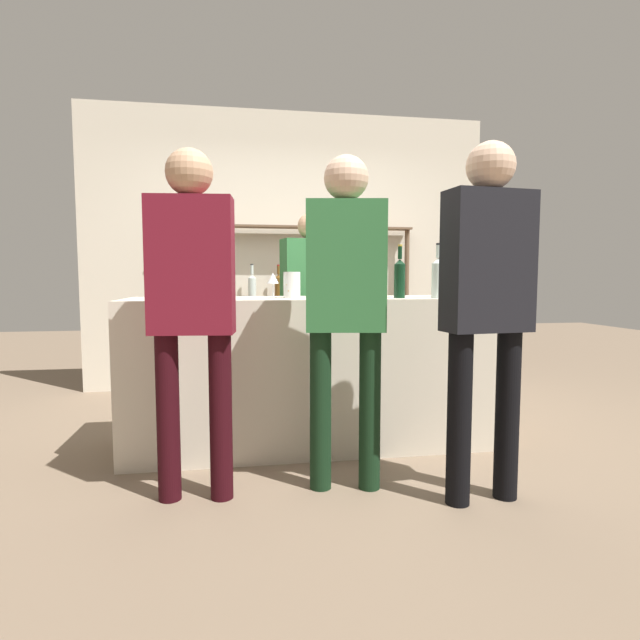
{
  "coord_description": "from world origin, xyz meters",
  "views": [
    {
      "loc": [
        -0.54,
        -3.26,
        1.12
      ],
      "look_at": [
        0.0,
        0.0,
        0.84
      ],
      "focal_mm": 28.0,
      "sensor_mm": 36.0,
      "label": 1
    }
  ],
  "objects_px": {
    "cork_jar": "(292,285)",
    "counter_bottle_1": "(445,278)",
    "customer_right": "(487,291)",
    "customer_left": "(192,294)",
    "customer_center": "(346,293)",
    "counter_bottle_0": "(400,277)",
    "server_behind_counter": "(311,296)",
    "wine_glass": "(273,279)",
    "counter_bottle_2": "(438,277)"
  },
  "relations": [
    {
      "from": "cork_jar",
      "to": "counter_bottle_1",
      "type": "bearing_deg",
      "value": -0.79
    },
    {
      "from": "cork_jar",
      "to": "customer_right",
      "type": "relative_size",
      "value": 0.1
    },
    {
      "from": "counter_bottle_1",
      "to": "customer_left",
      "type": "xyz_separation_m",
      "value": [
        -1.62,
        -0.71,
        -0.08
      ]
    },
    {
      "from": "customer_right",
      "to": "customer_center",
      "type": "bearing_deg",
      "value": 62.57
    },
    {
      "from": "counter_bottle_0",
      "to": "customer_left",
      "type": "distance_m",
      "value": 1.39
    },
    {
      "from": "customer_right",
      "to": "customer_left",
      "type": "distance_m",
      "value": 1.45
    },
    {
      "from": "counter_bottle_0",
      "to": "counter_bottle_1",
      "type": "relative_size",
      "value": 1.0
    },
    {
      "from": "server_behind_counter",
      "to": "counter_bottle_0",
      "type": "bearing_deg",
      "value": 10.26
    },
    {
      "from": "counter_bottle_0",
      "to": "wine_glass",
      "type": "xyz_separation_m",
      "value": [
        -0.81,
        0.1,
        -0.01
      ]
    },
    {
      "from": "server_behind_counter",
      "to": "customer_right",
      "type": "bearing_deg",
      "value": 5.64
    },
    {
      "from": "customer_center",
      "to": "customer_right",
      "type": "height_order",
      "value": "customer_right"
    },
    {
      "from": "cork_jar",
      "to": "customer_center",
      "type": "distance_m",
      "value": 0.75
    },
    {
      "from": "server_behind_counter",
      "to": "counter_bottle_2",
      "type": "bearing_deg",
      "value": 19.21
    },
    {
      "from": "cork_jar",
      "to": "customer_right",
      "type": "bearing_deg",
      "value": -48.82
    },
    {
      "from": "customer_left",
      "to": "customer_center",
      "type": "bearing_deg",
      "value": -83.98
    },
    {
      "from": "counter_bottle_0",
      "to": "customer_center",
      "type": "bearing_deg",
      "value": -129.93
    },
    {
      "from": "counter_bottle_1",
      "to": "customer_left",
      "type": "relative_size",
      "value": 0.2
    },
    {
      "from": "counter_bottle_2",
      "to": "server_behind_counter",
      "type": "distance_m",
      "value": 1.31
    },
    {
      "from": "customer_left",
      "to": "cork_jar",
      "type": "bearing_deg",
      "value": -32.76
    },
    {
      "from": "counter_bottle_1",
      "to": "customer_center",
      "type": "xyz_separation_m",
      "value": [
        -0.85,
        -0.7,
        -0.08
      ]
    },
    {
      "from": "counter_bottle_0",
      "to": "counter_bottle_2",
      "type": "bearing_deg",
      "value": -12.69
    },
    {
      "from": "server_behind_counter",
      "to": "cork_jar",
      "type": "bearing_deg",
      "value": -27.55
    },
    {
      "from": "customer_right",
      "to": "customer_left",
      "type": "bearing_deg",
      "value": 74.12
    },
    {
      "from": "wine_glass",
      "to": "customer_right",
      "type": "distance_m",
      "value": 1.36
    },
    {
      "from": "customer_right",
      "to": "counter_bottle_0",
      "type": "bearing_deg",
      "value": 5.58
    },
    {
      "from": "counter_bottle_2",
      "to": "customer_left",
      "type": "xyz_separation_m",
      "value": [
        -1.5,
        -0.53,
        -0.09
      ]
    },
    {
      "from": "counter_bottle_2",
      "to": "wine_glass",
      "type": "xyz_separation_m",
      "value": [
        -1.05,
        0.15,
        -0.01
      ]
    },
    {
      "from": "counter_bottle_0",
      "to": "customer_right",
      "type": "distance_m",
      "value": 0.86
    },
    {
      "from": "counter_bottle_0",
      "to": "cork_jar",
      "type": "xyz_separation_m",
      "value": [
        -0.69,
        0.14,
        -0.05
      ]
    },
    {
      "from": "wine_glass",
      "to": "cork_jar",
      "type": "relative_size",
      "value": 0.97
    },
    {
      "from": "server_behind_counter",
      "to": "counter_bottle_1",
      "type": "bearing_deg",
      "value": 28.51
    },
    {
      "from": "customer_right",
      "to": "server_behind_counter",
      "type": "bearing_deg",
      "value": 11.75
    },
    {
      "from": "customer_center",
      "to": "wine_glass",
      "type": "bearing_deg",
      "value": 35.43
    },
    {
      "from": "server_behind_counter",
      "to": "customer_left",
      "type": "bearing_deg",
      "value": -38.75
    },
    {
      "from": "customer_center",
      "to": "customer_left",
      "type": "xyz_separation_m",
      "value": [
        -0.78,
        -0.0,
        0.0
      ]
    },
    {
      "from": "customer_center",
      "to": "server_behind_counter",
      "type": "relative_size",
      "value": 1.05
    },
    {
      "from": "counter_bottle_0",
      "to": "customer_left",
      "type": "bearing_deg",
      "value": -155.24
    },
    {
      "from": "counter_bottle_1",
      "to": "customer_center",
      "type": "distance_m",
      "value": 1.1
    },
    {
      "from": "customer_right",
      "to": "customer_left",
      "type": "xyz_separation_m",
      "value": [
        -1.43,
        0.26,
        -0.01
      ]
    },
    {
      "from": "cork_jar",
      "to": "customer_center",
      "type": "height_order",
      "value": "customer_center"
    },
    {
      "from": "counter_bottle_1",
      "to": "customer_left",
      "type": "bearing_deg",
      "value": -156.52
    },
    {
      "from": "counter_bottle_0",
      "to": "server_behind_counter",
      "type": "distance_m",
      "value": 1.15
    },
    {
      "from": "counter_bottle_1",
      "to": "cork_jar",
      "type": "height_order",
      "value": "counter_bottle_1"
    },
    {
      "from": "customer_right",
      "to": "customer_left",
      "type": "relative_size",
      "value": 1.02
    },
    {
      "from": "counter_bottle_1",
      "to": "server_behind_counter",
      "type": "height_order",
      "value": "server_behind_counter"
    },
    {
      "from": "server_behind_counter",
      "to": "customer_left",
      "type": "relative_size",
      "value": 0.95
    },
    {
      "from": "counter_bottle_2",
      "to": "wine_glass",
      "type": "bearing_deg",
      "value": 171.88
    },
    {
      "from": "counter_bottle_2",
      "to": "customer_center",
      "type": "relative_size",
      "value": 0.2
    },
    {
      "from": "wine_glass",
      "to": "cork_jar",
      "type": "xyz_separation_m",
      "value": [
        0.13,
        0.04,
        -0.04
      ]
    },
    {
      "from": "customer_center",
      "to": "server_behind_counter",
      "type": "xyz_separation_m",
      "value": [
        0.06,
        1.64,
        -0.08
      ]
    }
  ]
}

